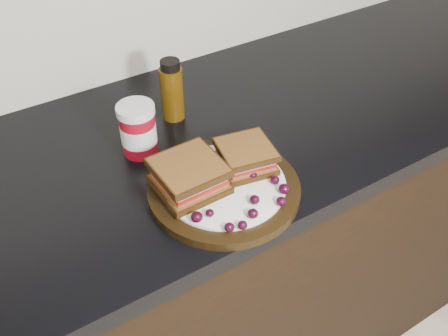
{
  "coord_description": "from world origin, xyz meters",
  "views": [
    {
      "loc": [
        -0.26,
        0.96,
        1.54
      ],
      "look_at": [
        0.09,
        1.53,
        0.96
      ],
      "focal_mm": 40.0,
      "sensor_mm": 36.0,
      "label": 1
    }
  ],
  "objects_px": {
    "plate": "(224,189)",
    "condiment_jar": "(138,129)",
    "sandwich_left": "(189,176)",
    "oil_bottle": "(172,90)"
  },
  "relations": [
    {
      "from": "sandwich_left",
      "to": "oil_bottle",
      "type": "height_order",
      "value": "oil_bottle"
    },
    {
      "from": "plate",
      "to": "sandwich_left",
      "type": "height_order",
      "value": "sandwich_left"
    },
    {
      "from": "plate",
      "to": "condiment_jar",
      "type": "distance_m",
      "value": 0.21
    },
    {
      "from": "plate",
      "to": "condiment_jar",
      "type": "relative_size",
      "value": 2.57
    },
    {
      "from": "condiment_jar",
      "to": "sandwich_left",
      "type": "bearing_deg",
      "value": -82.91
    },
    {
      "from": "condiment_jar",
      "to": "plate",
      "type": "bearing_deg",
      "value": -67.78
    },
    {
      "from": "condiment_jar",
      "to": "oil_bottle",
      "type": "xyz_separation_m",
      "value": [
        0.11,
        0.07,
        0.01
      ]
    },
    {
      "from": "condiment_jar",
      "to": "oil_bottle",
      "type": "relative_size",
      "value": 0.79
    },
    {
      "from": "plate",
      "to": "oil_bottle",
      "type": "relative_size",
      "value": 2.04
    },
    {
      "from": "plate",
      "to": "condiment_jar",
      "type": "xyz_separation_m",
      "value": [
        -0.08,
        0.19,
        0.05
      ]
    }
  ]
}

